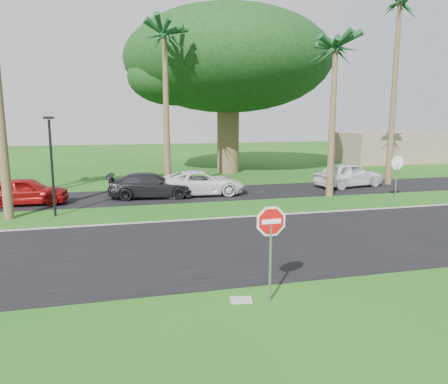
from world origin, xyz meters
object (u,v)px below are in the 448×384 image
stop_sign_far (397,169)px  car_red (26,191)px  car_dark (151,186)px  car_pickup (349,175)px  car_minivan (201,183)px  stop_sign_near (271,234)px

stop_sign_far → car_red: bearing=-10.4°
car_dark → car_pickup: size_ratio=1.03×
car_red → car_pickup: (19.55, 1.09, 0.08)m
car_red → car_pickup: car_pickup is taller
car_red → car_dark: size_ratio=0.88×
car_dark → car_pickup: (12.97, 0.68, 0.10)m
car_red → car_pickup: size_ratio=0.90×
car_minivan → car_dark: bearing=96.5°
car_red → stop_sign_far: bearing=-97.2°
car_dark → car_minivan: bearing=-81.6°
car_red → car_dark: (6.58, 0.41, -0.02)m
stop_sign_near → car_dark: size_ratio=0.54×
car_minivan → car_pickup: size_ratio=1.08×
stop_sign_near → car_pickup: stop_sign_near is taller
car_red → car_minivan: bearing=-83.4°
car_red → car_pickup: bearing=-83.7°
stop_sign_far → car_pickup: size_ratio=0.55×
car_dark → car_pickup: bearing=-81.8°
car_dark → car_pickup: car_pickup is taller
stop_sign_near → car_red: stop_sign_near is taller
stop_sign_far → car_dark: 13.83m
stop_sign_far → car_pickup: stop_sign_far is taller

